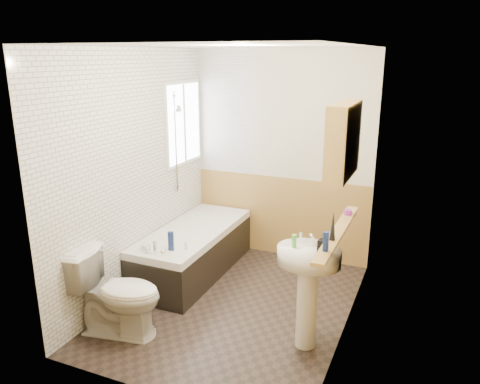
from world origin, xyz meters
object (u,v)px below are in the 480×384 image
(bathtub, at_px, (193,250))
(sink, at_px, (308,277))
(pine_shelf, at_px, (338,232))
(medicine_cabinet, at_px, (343,140))
(toilet, at_px, (117,293))

(bathtub, relative_size, sink, 1.68)
(pine_shelf, xyz_separation_m, medicine_cabinet, (-0.03, 0.12, 0.74))
(pine_shelf, bearing_deg, medicine_cabinet, 102.75)
(sink, height_order, medicine_cabinet, medicine_cabinet)
(sink, bearing_deg, medicine_cabinet, 54.25)
(medicine_cabinet, bearing_deg, toilet, -158.03)
(pine_shelf, height_order, medicine_cabinet, medicine_cabinet)
(toilet, relative_size, sink, 0.78)
(pine_shelf, bearing_deg, toilet, -161.81)
(bathtub, height_order, sink, sink)
(bathtub, height_order, pine_shelf, pine_shelf)
(bathtub, relative_size, pine_shelf, 1.27)
(toilet, distance_m, sink, 1.69)
(sink, bearing_deg, bathtub, 150.73)
(bathtub, distance_m, medicine_cabinet, 2.38)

